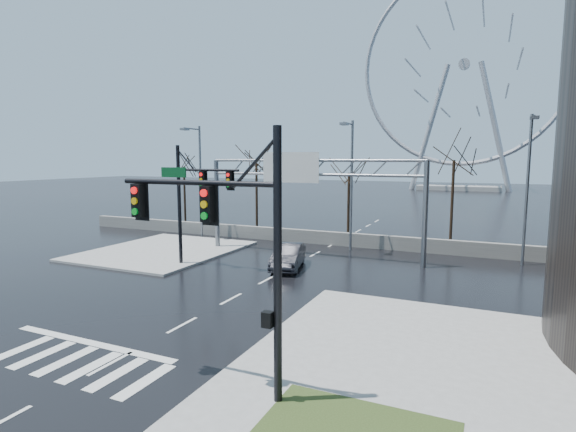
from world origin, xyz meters
The scene contains 17 objects.
ground centered at (0.00, 0.00, 0.00)m, with size 260.00×260.00×0.00m, color black.
sidewalk_right_ext centered at (10.00, 2.00, 0.07)m, with size 12.00×10.00×0.15m, color gray.
sidewalk_far centered at (-11.00, 12.00, 0.07)m, with size 10.00×12.00×0.15m, color gray.
barrier_wall centered at (0.00, 20.00, 0.55)m, with size 52.00×0.50×1.10m, color slate.
signal_mast_near centered at (5.14, -4.04, 4.87)m, with size 5.52×0.41×8.00m.
signal_mast_far centered at (-5.87, 8.96, 4.83)m, with size 4.72×0.41×8.00m.
sign_gantry centered at (-0.38, 14.96, 5.18)m, with size 16.36×0.40×7.60m.
streetlight_left centered at (-12.00, 18.16, 5.89)m, with size 0.50×2.55×10.00m.
streetlight_mid centered at (2.00, 18.16, 5.89)m, with size 0.50×2.55×10.00m.
streetlight_right centered at (14.00, 18.16, 5.89)m, with size 0.50×2.55×10.00m.
tree_far_left centered at (-18.00, 24.00, 5.57)m, with size 3.50×3.50×7.00m.
tree_left centered at (-9.00, 23.50, 5.98)m, with size 3.75×3.75×7.50m.
tree_center centered at (0.00, 24.50, 5.17)m, with size 3.25×3.25×6.50m.
tree_right centered at (9.00, 23.50, 6.22)m, with size 3.90×3.90×7.80m.
tree_far_right centered at (17.00, 24.00, 5.41)m, with size 3.40×3.40×6.80m.
ferris_wheel centered at (5.00, 95.00, 26.13)m, with size 45.00×6.00×50.91m.
car centered at (-0.05, 11.18, 0.79)m, with size 1.67×4.80×1.58m, color black.
Camera 1 is at (11.81, -15.02, 7.10)m, focal length 28.00 mm.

